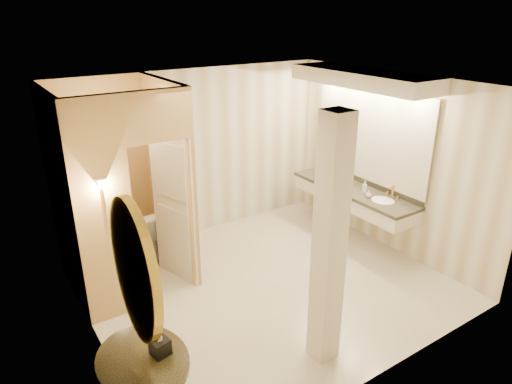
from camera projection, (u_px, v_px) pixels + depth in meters
floor at (267, 285)px, 6.27m from camera, size 4.50×4.50×0.00m
ceiling at (269, 86)px, 5.26m from camera, size 4.50×4.50×0.00m
wall_back at (197, 155)px, 7.31m from camera, size 4.50×0.02×2.70m
wall_front at (392, 261)px, 4.22m from camera, size 4.50×0.02×2.70m
wall_left at (86, 240)px, 4.61m from camera, size 0.02×4.00×2.70m
wall_right at (390, 163)px, 6.92m from camera, size 0.02×4.00×2.70m
toilet_closet at (155, 186)px, 5.93m from camera, size 1.50×1.55×2.70m
wall_sconce at (101, 186)px, 4.96m from camera, size 0.14×0.14×0.42m
vanity at (359, 142)px, 6.98m from camera, size 0.75×2.42×2.09m
console_shelf at (139, 311)px, 3.55m from camera, size 0.91×0.91×1.91m
pillar at (329, 245)px, 4.51m from camera, size 0.25×0.25×2.70m
tissue_box at (160, 347)px, 3.74m from camera, size 0.17×0.17×0.14m
toilet at (144, 234)px, 6.83m from camera, size 0.50×0.80×0.78m
soap_bottle_a at (345, 182)px, 7.33m from camera, size 0.06×0.06×0.12m
soap_bottle_b at (369, 194)px, 6.87m from camera, size 0.10×0.10×0.11m
soap_bottle_c at (365, 187)px, 7.02m from camera, size 0.09×0.09×0.20m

